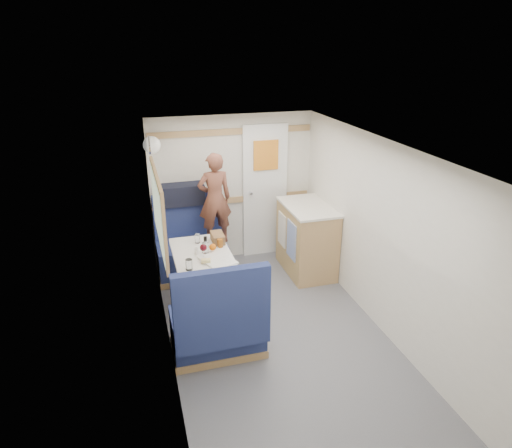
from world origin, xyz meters
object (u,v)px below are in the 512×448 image
object	(u,v)px
dome_light	(152,145)
tumbler_right	(205,248)
salt_grinder	(196,250)
bench_far	(192,253)
person	(215,199)
bench_near	(219,329)
duffel_bag	(183,194)
beer_glass	(220,243)
cheese_block	(206,261)
pepper_grinder	(205,241)
galley_counter	(306,238)
wine_glass	(203,248)
tumbler_left	(189,265)
orange_fruit	(213,247)
tumbler_mid	(197,239)
dinette_table	(202,264)
bread_loaf	(218,238)
tray	(218,260)

from	to	relation	value
dome_light	tumbler_right	world-z (taller)	dome_light
dome_light	salt_grinder	world-z (taller)	dome_light
bench_far	person	size ratio (longest dim) A/B	0.90
salt_grinder	tumbler_right	bearing A→B (deg)	-0.29
bench_near	salt_grinder	world-z (taller)	bench_near
duffel_bag	bench_far	bearing A→B (deg)	-81.41
beer_glass	person	bearing A→B (deg)	82.82
cheese_block	pepper_grinder	size ratio (longest dim) A/B	0.96
galley_counter	wine_glass	bearing A→B (deg)	-153.91
dome_light	galley_counter	distance (m)	2.28
bench_near	tumbler_left	distance (m)	0.71
beer_glass	pepper_grinder	size ratio (longest dim) A/B	0.98
galley_counter	orange_fruit	size ratio (longest dim) A/B	12.02
tumbler_left	pepper_grinder	bearing A→B (deg)	64.36
tumbler_left	pepper_grinder	world-z (taller)	tumbler_left
person	pepper_grinder	size ratio (longest dim) A/B	11.91
person	tumbler_mid	distance (m)	0.70
dinette_table	wine_glass	world-z (taller)	wine_glass
tumbler_mid	pepper_grinder	size ratio (longest dim) A/B	1.03
bench_far	bench_near	xyz separation A→B (m)	(0.00, -1.73, 0.00)
bench_far	tumbler_left	size ratio (longest dim) A/B	9.20
orange_fruit	beer_glass	world-z (taller)	beer_glass
wine_glass	salt_grinder	xyz separation A→B (m)	(-0.06, 0.14, -0.08)
tumbler_right	pepper_grinder	world-z (taller)	tumbler_right
galley_counter	pepper_grinder	xyz separation A→B (m)	(-1.39, -0.37, 0.30)
dinette_table	dome_light	distance (m)	1.51
dome_light	orange_fruit	distance (m)	1.41
dome_light	tumbler_mid	xyz separation A→B (m)	(0.39, -0.60, -0.98)
pepper_grinder	beer_glass	bearing A→B (deg)	-35.48
cheese_block	beer_glass	xyz separation A→B (m)	(0.23, 0.36, 0.01)
cheese_block	tumbler_right	size ratio (longest dim) A/B	0.79
dinette_table	bread_loaf	xyz separation A→B (m)	(0.22, 0.21, 0.20)
dinette_table	tray	distance (m)	0.34
bench_far	person	world-z (taller)	person
tumbler_left	bread_loaf	world-z (taller)	tumbler_left
bench_near	cheese_block	size ratio (longest dim) A/B	11.15
bread_loaf	person	bearing A→B (deg)	81.15
bench_near	tumbler_mid	xyz separation A→B (m)	(-0.00, 1.12, 0.47)
galley_counter	cheese_block	world-z (taller)	galley_counter
cheese_block	tumbler_right	xyz separation A→B (m)	(0.04, 0.26, 0.02)
tray	cheese_block	bearing A→B (deg)	-169.80
tray	tumbler_right	distance (m)	0.26
bench_far	galley_counter	size ratio (longest dim) A/B	1.14
dinette_table	salt_grinder	distance (m)	0.21
bench_far	cheese_block	xyz separation A→B (m)	(-0.00, -1.16, 0.45)
cheese_block	beer_glass	bearing A→B (deg)	57.93
dome_light	salt_grinder	bearing A→B (deg)	-69.65
bench_near	tumbler_mid	size ratio (longest dim) A/B	10.40
tumbler_left	bread_loaf	xyz separation A→B (m)	(0.41, 0.59, -0.01)
galley_counter	cheese_block	bearing A→B (deg)	-150.18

